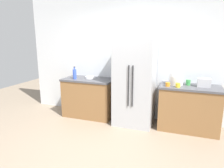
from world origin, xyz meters
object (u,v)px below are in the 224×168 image
bottle_a (75,74)px  bowl_a (89,77)px  cup_b (188,82)px  cup_a (168,84)px  cup_c (178,85)px  refrigerator (135,82)px  rice_cooker (176,78)px  toaster (204,83)px

bottle_a → bowl_a: bottle_a is taller
cup_b → bowl_a: 2.14m
cup_a → cup_c: bearing=-6.0°
cup_b → bowl_a: size_ratio=0.57×
bowl_a → refrigerator: bearing=-4.3°
rice_cooker → cup_c: size_ratio=3.44×
cup_a → cup_b: bearing=32.8°
toaster → cup_a: bearing=-163.7°
cup_a → cup_c: size_ratio=0.98×
cup_c → bowl_a: size_ratio=0.46×
cup_c → refrigerator: bearing=171.5°
refrigerator → cup_a: (0.67, -0.11, 0.03)m
rice_cooker → bowl_a: size_ratio=1.59×
refrigerator → bowl_a: refrigerator is taller
rice_cooker → cup_c: (0.05, -0.21, -0.09)m
bottle_a → bowl_a: size_ratio=1.51×
toaster → rice_cooker: size_ratio=0.80×
bottle_a → cup_c: 2.25m
bottle_a → cup_a: 2.06m
toaster → rice_cooker: rice_cooker is taller
rice_cooker → cup_c: rice_cooker is taller
toaster → bottle_a: (-2.71, -0.17, 0.04)m
refrigerator → cup_b: (1.05, 0.13, 0.05)m
toaster → cup_c: 0.51m
bottle_a → cup_c: bearing=-1.2°
cup_a → bowl_a: (-1.77, 0.19, -0.01)m
refrigerator → cup_a: 0.68m
cup_a → bowl_a: 1.78m
bottle_a → bowl_a: 0.34m
bowl_a → cup_a: bearing=-6.2°
cup_b → bowl_a: (-2.14, -0.05, -0.03)m
toaster → rice_cooker: bearing=179.6°
bottle_a → bowl_a: (0.29, 0.17, -0.09)m
toaster → bottle_a: bearing=-176.5°
toaster → cup_b: (-0.28, 0.05, -0.03)m
bottle_a → cup_c: bottle_a is taller
bottle_a → cup_a: bearing=-0.7°
refrigerator → cup_c: size_ratio=20.68×
refrigerator → cup_c: 0.87m
cup_a → cup_c: cup_c is taller
toaster → bottle_a: 2.71m
toaster → refrigerator: bearing=-176.5°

